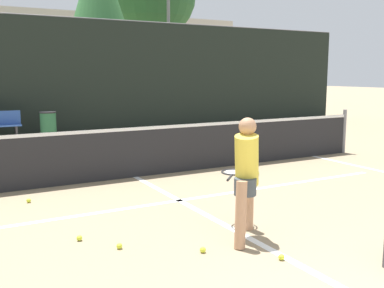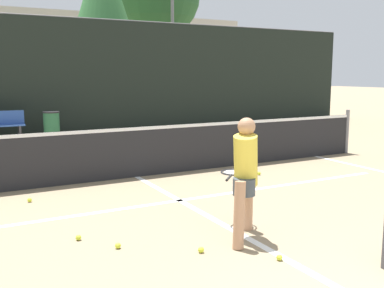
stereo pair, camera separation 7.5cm
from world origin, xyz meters
name	(u,v)px [view 2 (the right image)]	position (x,y,z in m)	size (l,w,h in m)	color
court_service_line	(180,200)	(0.00, 4.67, 0.00)	(8.25, 0.10, 0.01)	white
court_center_mark	(214,219)	(0.00, 3.64, 0.00)	(0.10, 5.71, 0.01)	white
net	(136,150)	(0.00, 6.49, 0.51)	(11.09, 0.09, 1.07)	slate
fence_back	(56,76)	(0.00, 13.56, 1.87)	(24.00, 0.06, 3.75)	black
player_practicing	(244,173)	(-0.01, 2.92, 0.78)	(0.77, 1.09, 1.44)	tan
tennis_ball_scattered_1	(279,257)	(-0.08, 2.17, 0.03)	(0.07, 0.07, 0.07)	#D1E033
tennis_ball_scattered_2	(259,173)	(2.14, 5.52, 0.03)	(0.07, 0.07, 0.07)	#D1E033
tennis_ball_scattered_3	(78,238)	(-1.80, 3.74, 0.03)	(0.07, 0.07, 0.07)	#D1E033
tennis_ball_scattered_4	(201,250)	(-0.70, 2.73, 0.03)	(0.07, 0.07, 0.07)	#D1E033
tennis_ball_scattered_5	(30,200)	(-2.06, 5.67, 0.03)	(0.07, 0.07, 0.07)	#D1E033
tennis_ball_scattered_6	(118,246)	(-1.47, 3.28, 0.03)	(0.07, 0.07, 0.07)	#D1E033
trash_bin	(52,125)	(-0.39, 12.57, 0.41)	(0.49, 0.49, 0.81)	#28603D
building_far	(0,56)	(0.00, 31.31, 3.08)	(36.00, 2.40, 6.16)	#B2ADA3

